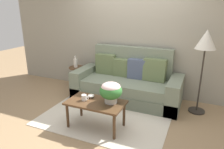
{
  "coord_description": "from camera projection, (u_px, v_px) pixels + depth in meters",
  "views": [
    {
      "loc": [
        1.46,
        -3.14,
        1.92
      ],
      "look_at": [
        0.02,
        0.16,
        0.75
      ],
      "focal_mm": 33.26,
      "sensor_mm": 36.0,
      "label": 1
    }
  ],
  "objects": [
    {
      "name": "coffee_mug",
      "position": [
        84.0,
        98.0,
        3.39
      ],
      "size": [
        0.13,
        0.08,
        0.1
      ],
      "color": "white",
      "rests_on": "coffee_table"
    },
    {
      "name": "snack_bowl",
      "position": [
        91.0,
        96.0,
        3.49
      ],
      "size": [
        0.11,
        0.11,
        0.06
      ],
      "color": "silver",
      "rests_on": "coffee_table"
    },
    {
      "name": "floor_lamp",
      "position": [
        206.0,
        45.0,
        3.6
      ],
      "size": [
        0.36,
        0.36,
        1.56
      ],
      "color": "#2D2823",
      "rests_on": "ground"
    },
    {
      "name": "couch",
      "position": [
        128.0,
        84.0,
        4.47
      ],
      "size": [
        2.26,
        0.92,
        1.1
      ],
      "color": "#626B59",
      "rests_on": "ground"
    },
    {
      "name": "table_vase",
      "position": [
        76.0,
        63.0,
        5.0
      ],
      "size": [
        0.09,
        0.09,
        0.27
      ],
      "color": "silver",
      "rests_on": "side_table"
    },
    {
      "name": "ground_plane",
      "position": [
        107.0,
        115.0,
        3.89
      ],
      "size": [
        14.0,
        14.0,
        0.0
      ],
      "primitive_type": "plane",
      "color": "#997A56"
    },
    {
      "name": "side_table",
      "position": [
        77.0,
        73.0,
        5.1
      ],
      "size": [
        0.38,
        0.38,
        0.53
      ],
      "color": "#4C331E",
      "rests_on": "ground"
    },
    {
      "name": "potted_plant",
      "position": [
        111.0,
        91.0,
        3.27
      ],
      "size": [
        0.36,
        0.36,
        0.34
      ],
      "color": "#B7B2A8",
      "rests_on": "coffee_table"
    },
    {
      "name": "area_rug",
      "position": [
        109.0,
        112.0,
        3.96
      ],
      "size": [
        2.26,
        1.95,
        0.01
      ],
      "primitive_type": "cube",
      "color": "beige",
      "rests_on": "ground"
    },
    {
      "name": "wall_back",
      "position": [
        132.0,
        36.0,
        4.63
      ],
      "size": [
        6.4,
        0.12,
        2.61
      ],
      "primitive_type": "cube",
      "color": "gray",
      "rests_on": "ground"
    },
    {
      "name": "coffee_table",
      "position": [
        96.0,
        105.0,
        3.37
      ],
      "size": [
        0.94,
        0.52,
        0.46
      ],
      "color": "#442D1B",
      "rests_on": "ground"
    }
  ]
}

